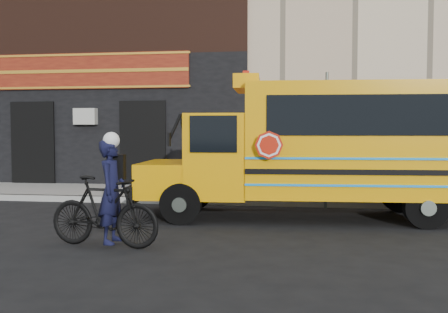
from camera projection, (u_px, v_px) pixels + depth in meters
name	position (u px, v px, depth m)	size (l,w,h in m)	color
ground	(219.00, 225.00, 9.56)	(120.00, 120.00, 0.00)	black
curb	(236.00, 202.00, 12.13)	(40.00, 0.20, 0.15)	gray
sidewalk	(242.00, 194.00, 13.61)	(40.00, 3.00, 0.15)	gray
building	(259.00, 21.00, 19.58)	(20.00, 10.70, 12.00)	#C7B595
school_bus	(324.00, 145.00, 10.28)	(7.00, 2.65, 2.92)	black
sign_pole	(327.00, 134.00, 11.54)	(0.09, 0.27, 3.16)	#48514A
bicycle	(104.00, 211.00, 7.77)	(0.52, 1.85, 1.11)	black
cyclist	(112.00, 194.00, 7.82)	(0.60, 0.39, 1.63)	black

